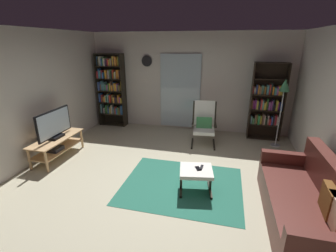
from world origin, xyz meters
TOP-DOWN VIEW (x-y plane):
  - ground_plane at (0.00, 0.00)m, footprint 7.02×7.02m
  - wall_back at (0.00, 2.90)m, footprint 5.60×0.06m
  - wall_left at (-2.70, 0.00)m, footprint 0.06×6.00m
  - glass_door_panel at (-0.21, 2.83)m, footprint 1.10×0.01m
  - area_rug at (0.40, -0.01)m, footprint 2.01×1.63m
  - tv_stand at (-2.34, 0.38)m, footprint 0.48×1.26m
  - television at (-2.34, 0.40)m, footprint 0.20×0.96m
  - bookshelf_near_tv at (-2.17, 2.68)m, footprint 0.78×0.30m
  - bookshelf_near_sofa at (2.00, 2.61)m, footprint 0.78×0.30m
  - leather_sofa at (2.18, -0.49)m, footprint 0.85×2.00m
  - lounge_armchair at (0.57, 1.91)m, footprint 0.62×0.70m
  - ottoman at (0.64, -0.11)m, footprint 0.59×0.56m
  - tv_remote at (0.72, -0.04)m, footprint 0.05×0.15m
  - cell_phone at (0.67, -0.08)m, footprint 0.12×0.16m
  - floor_lamp_by_shelf at (2.26, 2.16)m, footprint 0.23×0.23m
  - wall_clock at (-1.13, 2.82)m, footprint 0.29×0.03m

SIDE VIEW (x-z plane):
  - ground_plane at x=0.00m, z-range 0.00..0.00m
  - area_rug at x=0.40m, z-range 0.00..0.01m
  - tv_stand at x=-2.34m, z-range 0.07..0.53m
  - leather_sofa at x=2.18m, z-range -0.13..0.76m
  - ottoman at x=0.64m, z-range 0.13..0.53m
  - cell_phone at x=0.67m, z-range 0.40..0.41m
  - tv_remote at x=0.72m, z-range 0.40..0.42m
  - lounge_armchair at x=0.57m, z-range 0.02..1.05m
  - television at x=-2.34m, z-range 0.44..1.03m
  - bookshelf_near_sofa at x=2.00m, z-range -0.04..1.85m
  - glass_door_panel at x=-0.21m, z-range 0.05..2.05m
  - bookshelf_near_tv at x=-2.17m, z-range 0.09..2.14m
  - wall_back at x=0.00m, z-range 0.00..2.60m
  - wall_left at x=-2.70m, z-range 0.00..2.60m
  - floor_lamp_by_shelf at x=2.26m, z-range 0.53..2.11m
  - wall_clock at x=-1.13m, z-range 1.71..2.00m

